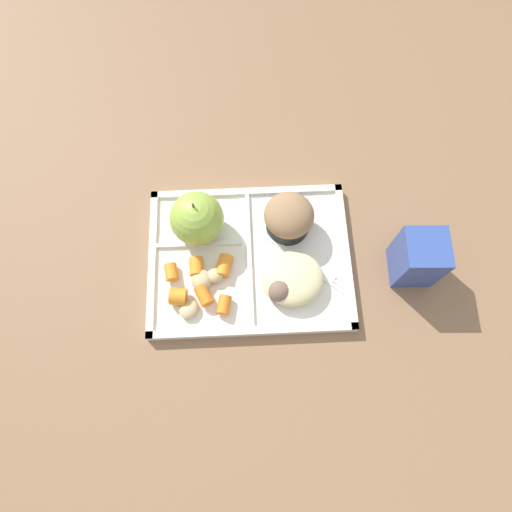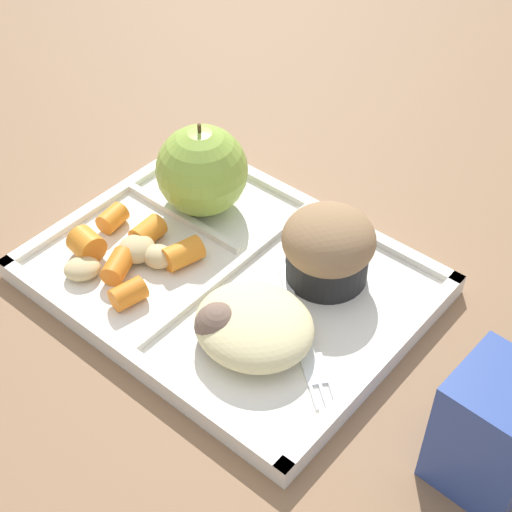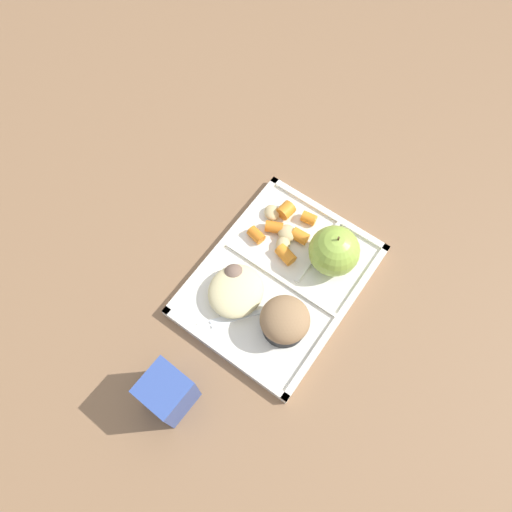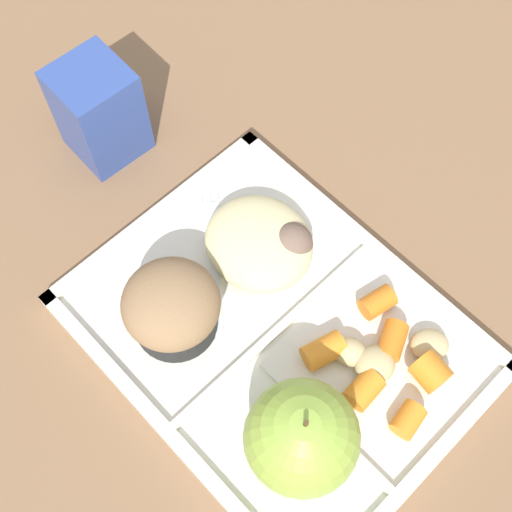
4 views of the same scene
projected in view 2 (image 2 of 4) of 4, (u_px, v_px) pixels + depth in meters
ground at (229, 284)px, 0.71m from camera, size 6.00×6.00×0.00m
lunch_tray at (229, 278)px, 0.70m from camera, size 0.34×0.26×0.02m
green_apple at (202, 171)px, 0.74m from camera, size 0.09×0.09×0.10m
bran_muffin at (328, 247)px, 0.67m from camera, size 0.08×0.08×0.07m
carrot_slice_small at (118, 266)px, 0.69m from camera, size 0.03×0.04×0.02m
carrot_slice_diagonal at (87, 244)px, 0.71m from camera, size 0.03×0.03×0.03m
carrot_slice_tilted at (183, 254)px, 0.70m from camera, size 0.03×0.04×0.02m
carrot_slice_back at (113, 218)px, 0.74m from camera, size 0.02×0.03×0.02m
carrot_slice_large at (148, 232)px, 0.72m from camera, size 0.02×0.03×0.02m
carrot_slice_near_corner at (128, 294)px, 0.67m from camera, size 0.03×0.03×0.02m
potato_chunk_browned at (82, 269)px, 0.69m from camera, size 0.04×0.04×0.02m
potato_chunk_small at (158, 256)px, 0.70m from camera, size 0.04×0.03×0.02m
potato_chunk_golden at (137, 249)px, 0.71m from camera, size 0.04×0.04×0.02m
egg_noodle_pile at (254, 326)px, 0.63m from camera, size 0.10×0.09×0.04m
meatball_front at (251, 335)px, 0.62m from camera, size 0.03×0.03×0.03m
meatball_back at (248, 337)px, 0.63m from camera, size 0.03×0.03×0.03m
meatball_side at (218, 326)px, 0.63m from camera, size 0.04×0.04×0.04m
plastic_fork at (306, 342)px, 0.64m from camera, size 0.13×0.11×0.00m
milk_carton at (493, 431)px, 0.53m from camera, size 0.07×0.07×0.10m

